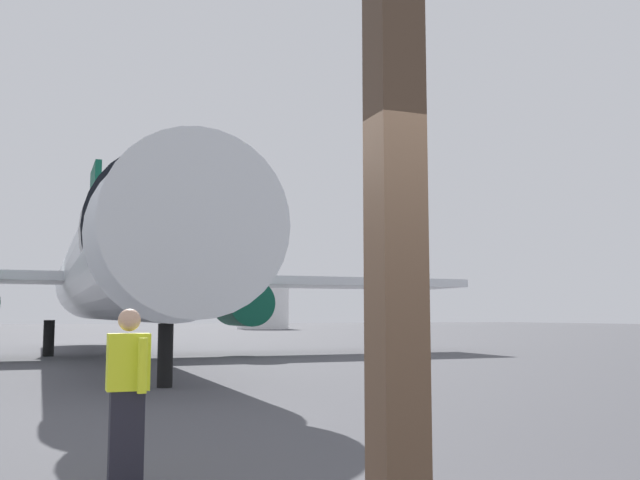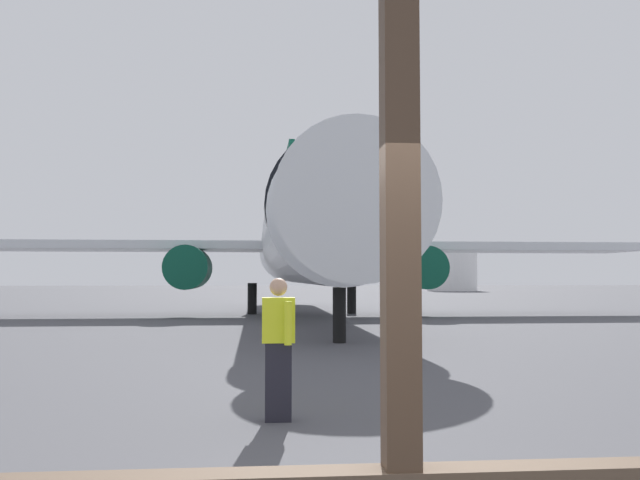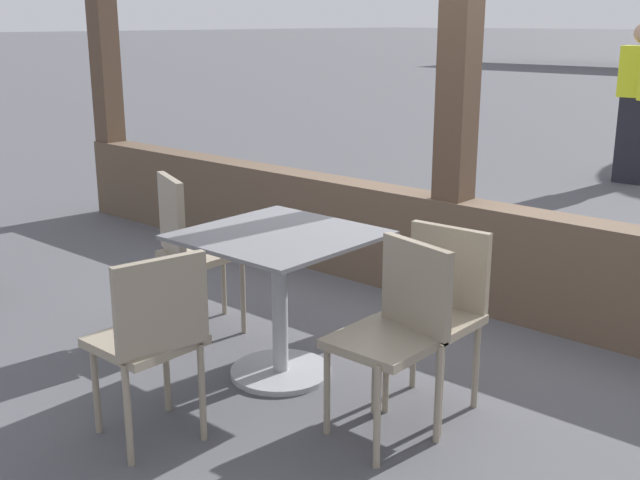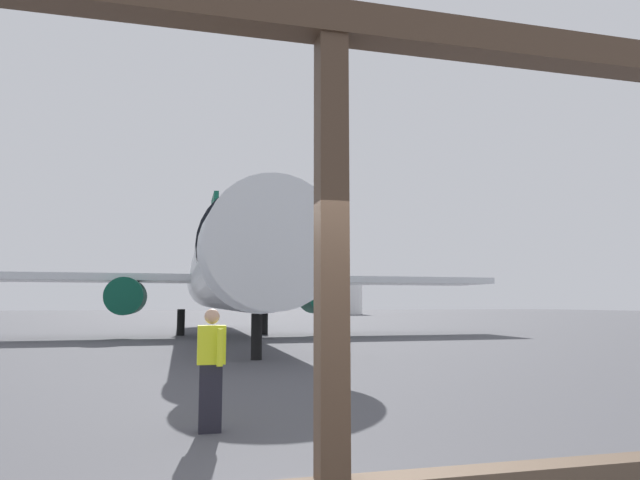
{
  "view_description": "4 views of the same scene",
  "coord_description": "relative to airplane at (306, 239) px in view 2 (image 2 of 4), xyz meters",
  "views": [
    {
      "loc": [
        -1.36,
        -2.63,
        1.67
      ],
      "look_at": [
        3.43,
        9.66,
        3.07
      ],
      "focal_mm": 40.23,
      "sensor_mm": 36.0,
      "label": 1
    },
    {
      "loc": [
        -0.82,
        -3.86,
        1.75
      ],
      "look_at": [
        1.13,
        16.97,
        2.89
      ],
      "focal_mm": 38.63,
      "sensor_mm": 36.0,
      "label": 2
    },
    {
      "loc": [
        2.56,
        -4.2,
        1.77
      ],
      "look_at": [
        0.35,
        -1.68,
        0.83
      ],
      "focal_mm": 43.97,
      "sensor_mm": 36.0,
      "label": 3
    },
    {
      "loc": [
        -0.98,
        -3.59,
        1.82
      ],
      "look_at": [
        3.54,
        14.48,
        3.96
      ],
      "focal_mm": 30.99,
      "sensor_mm": 36.0,
      "label": 4
    }
  ],
  "objects": [
    {
      "name": "ground_crew_worker",
      "position": [
        -1.96,
        -22.33,
        -2.57
      ],
      "size": [
        0.4,
        0.52,
        1.74
      ],
      "color": "black",
      "rests_on": "ground"
    },
    {
      "name": "window_frame",
      "position": [
        -1.42,
        -26.95,
        -2.1
      ],
      "size": [
        7.65,
        0.24,
        3.92
      ],
      "color": "brown",
      "rests_on": "ground"
    },
    {
      "name": "airplane",
      "position": [
        0.0,
        0.0,
        0.0
      ],
      "size": [
        31.8,
        32.37,
        10.48
      ],
      "color": "silver",
      "rests_on": "ground"
    },
    {
      "name": "ground_plane",
      "position": [
        -1.42,
        13.05,
        -3.47
      ],
      "size": [
        220.0,
        220.0,
        0.0
      ],
      "primitive_type": "plane",
      "color": "#4C4C51"
    },
    {
      "name": "fuel_storage_tank",
      "position": [
        23.6,
        58.05,
        -0.62
      ],
      "size": [
        6.55,
        6.55,
        5.7
      ],
      "primitive_type": "cylinder",
      "color": "white",
      "rests_on": "ground"
    }
  ]
}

